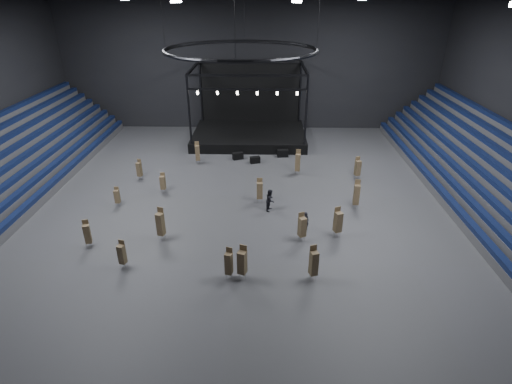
{
  "coord_description": "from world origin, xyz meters",
  "views": [
    {
      "loc": [
        1.98,
        -33.21,
        17.18
      ],
      "look_at": [
        1.26,
        -2.0,
        1.4
      ],
      "focal_mm": 28.0,
      "sensor_mm": 36.0,
      "label": 1
    }
  ],
  "objects_px": {
    "flight_case_right": "(283,153)",
    "chair_stack_8": "(298,162)",
    "flight_case_mid": "(255,160)",
    "chair_stack_13": "(338,221)",
    "chair_stack_15": "(122,254)",
    "man_center": "(305,221)",
    "flight_case_left": "(238,156)",
    "stage": "(249,128)",
    "crew_member": "(270,200)",
    "chair_stack_12": "(197,152)",
    "chair_stack_5": "(229,263)",
    "chair_stack_3": "(87,233)",
    "chair_stack_7": "(139,169)",
    "chair_stack_4": "(302,226)",
    "chair_stack_14": "(117,196)",
    "chair_stack_1": "(163,182)",
    "chair_stack_6": "(357,194)",
    "chair_stack_9": "(260,190)",
    "chair_stack_11": "(314,263)",
    "chair_stack_0": "(358,167)",
    "chair_stack_10": "(242,262)",
    "chair_stack_2": "(160,224)"
  },
  "relations": [
    {
      "from": "flight_case_left",
      "to": "flight_case_mid",
      "type": "bearing_deg",
      "value": -28.53
    },
    {
      "from": "chair_stack_11",
      "to": "crew_member",
      "type": "distance_m",
      "value": 9.7
    },
    {
      "from": "man_center",
      "to": "chair_stack_1",
      "type": "bearing_deg",
      "value": -31.66
    },
    {
      "from": "chair_stack_6",
      "to": "crew_member",
      "type": "distance_m",
      "value": 7.53
    },
    {
      "from": "chair_stack_7",
      "to": "chair_stack_2",
      "type": "bearing_deg",
      "value": -47.86
    },
    {
      "from": "chair_stack_6",
      "to": "chair_stack_8",
      "type": "distance_m",
      "value": 8.53
    },
    {
      "from": "chair_stack_0",
      "to": "chair_stack_8",
      "type": "distance_m",
      "value": 6.06
    },
    {
      "from": "flight_case_left",
      "to": "chair_stack_4",
      "type": "height_order",
      "value": "chair_stack_4"
    },
    {
      "from": "chair_stack_9",
      "to": "chair_stack_14",
      "type": "relative_size",
      "value": 1.28
    },
    {
      "from": "chair_stack_0",
      "to": "chair_stack_9",
      "type": "bearing_deg",
      "value": -165.15
    },
    {
      "from": "chair_stack_0",
      "to": "chair_stack_5",
      "type": "height_order",
      "value": "chair_stack_0"
    },
    {
      "from": "chair_stack_2",
      "to": "chair_stack_13",
      "type": "xyz_separation_m",
      "value": [
        13.56,
        0.74,
        -0.07
      ]
    },
    {
      "from": "chair_stack_1",
      "to": "chair_stack_3",
      "type": "relative_size",
      "value": 0.89
    },
    {
      "from": "chair_stack_11",
      "to": "man_center",
      "type": "xyz_separation_m",
      "value": [
        0.02,
        6.18,
        -0.53
      ]
    },
    {
      "from": "chair_stack_1",
      "to": "crew_member",
      "type": "xyz_separation_m",
      "value": [
        10.11,
        -3.19,
        -0.09
      ]
    },
    {
      "from": "chair_stack_3",
      "to": "chair_stack_1",
      "type": "bearing_deg",
      "value": 52.17
    },
    {
      "from": "flight_case_right",
      "to": "chair_stack_7",
      "type": "xyz_separation_m",
      "value": [
        -14.74,
        -6.52,
        0.7
      ]
    },
    {
      "from": "stage",
      "to": "crew_member",
      "type": "height_order",
      "value": "stage"
    },
    {
      "from": "chair_stack_2",
      "to": "chair_stack_8",
      "type": "xyz_separation_m",
      "value": [
        11.29,
        12.49,
        -0.01
      ]
    },
    {
      "from": "chair_stack_15",
      "to": "chair_stack_5",
      "type": "bearing_deg",
      "value": 5.82
    },
    {
      "from": "stage",
      "to": "chair_stack_3",
      "type": "height_order",
      "value": "stage"
    },
    {
      "from": "stage",
      "to": "flight_case_left",
      "type": "distance_m",
      "value": 7.32
    },
    {
      "from": "chair_stack_1",
      "to": "crew_member",
      "type": "relative_size",
      "value": 1.02
    },
    {
      "from": "chair_stack_14",
      "to": "chair_stack_5",
      "type": "bearing_deg",
      "value": -44.88
    },
    {
      "from": "chair_stack_12",
      "to": "chair_stack_8",
      "type": "bearing_deg",
      "value": -25.97
    },
    {
      "from": "chair_stack_3",
      "to": "chair_stack_7",
      "type": "distance_m",
      "value": 12.04
    },
    {
      "from": "chair_stack_5",
      "to": "chair_stack_7",
      "type": "xyz_separation_m",
      "value": [
        -10.35,
        15.42,
        -0.08
      ]
    },
    {
      "from": "chair_stack_5",
      "to": "chair_stack_12",
      "type": "distance_m",
      "value": 20.37
    },
    {
      "from": "chair_stack_8",
      "to": "chair_stack_10",
      "type": "distance_m",
      "value": 17.7
    },
    {
      "from": "stage",
      "to": "chair_stack_6",
      "type": "relative_size",
      "value": 5.18
    },
    {
      "from": "chair_stack_6",
      "to": "chair_stack_7",
      "type": "relative_size",
      "value": 1.26
    },
    {
      "from": "chair_stack_0",
      "to": "chair_stack_1",
      "type": "xyz_separation_m",
      "value": [
        -18.98,
        -3.53,
        -0.18
      ]
    },
    {
      "from": "flight_case_mid",
      "to": "chair_stack_13",
      "type": "distance_m",
      "value": 16.21
    },
    {
      "from": "chair_stack_0",
      "to": "chair_stack_3",
      "type": "relative_size",
      "value": 1.05
    },
    {
      "from": "chair_stack_5",
      "to": "chair_stack_6",
      "type": "height_order",
      "value": "chair_stack_6"
    },
    {
      "from": "chair_stack_10",
      "to": "chair_stack_4",
      "type": "bearing_deg",
      "value": 67.87
    },
    {
      "from": "flight_case_right",
      "to": "chair_stack_8",
      "type": "height_order",
      "value": "chair_stack_8"
    },
    {
      "from": "chair_stack_5",
      "to": "chair_stack_9",
      "type": "relative_size",
      "value": 0.99
    },
    {
      "from": "chair_stack_15",
      "to": "man_center",
      "type": "bearing_deg",
      "value": 35.18
    },
    {
      "from": "chair_stack_3",
      "to": "crew_member",
      "type": "distance_m",
      "value": 14.82
    },
    {
      "from": "chair_stack_1",
      "to": "chair_stack_4",
      "type": "bearing_deg",
      "value": -29.97
    },
    {
      "from": "chair_stack_8",
      "to": "crew_member",
      "type": "relative_size",
      "value": 1.37
    },
    {
      "from": "stage",
      "to": "chair_stack_5",
      "type": "relative_size",
      "value": 6.02
    },
    {
      "from": "stage",
      "to": "chair_stack_3",
      "type": "bearing_deg",
      "value": -114.03
    },
    {
      "from": "stage",
      "to": "chair_stack_10",
      "type": "relative_size",
      "value": 5.58
    },
    {
      "from": "chair_stack_12",
      "to": "chair_stack_7",
      "type": "bearing_deg",
      "value": -152.65
    },
    {
      "from": "chair_stack_10",
      "to": "crew_member",
      "type": "height_order",
      "value": "chair_stack_10"
    },
    {
      "from": "flight_case_mid",
      "to": "chair_stack_11",
      "type": "relative_size",
      "value": 0.42
    },
    {
      "from": "chair_stack_9",
      "to": "chair_stack_11",
      "type": "height_order",
      "value": "chair_stack_11"
    },
    {
      "from": "stage",
      "to": "chair_stack_7",
      "type": "xyz_separation_m",
      "value": [
        -10.66,
        -12.81,
        -0.33
      ]
    }
  ]
}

